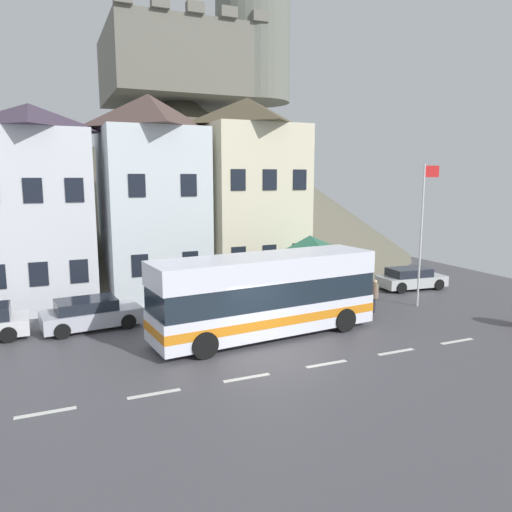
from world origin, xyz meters
TOP-DOWN VIEW (x-y plane):
  - ground_plane at (0.00, -0.00)m, footprint 40.00×60.00m
  - townhouse_00 at (-7.62, 11.87)m, footprint 5.20×5.80m
  - townhouse_01 at (-1.80, 12.10)m, footprint 5.10×6.26m
  - townhouse_02 at (3.93, 12.11)m, footprint 5.41×6.30m
  - hilltop_castle at (4.00, 28.06)m, footprint 40.17×40.17m
  - transit_bus at (0.82, 2.64)m, footprint 9.60×3.39m
  - bus_shelter at (5.06, 6.54)m, footprint 3.60×3.60m
  - parked_car_01 at (12.05, 7.01)m, footprint 3.97×2.06m
  - parked_car_02 at (-5.68, 6.50)m, footprint 4.22×2.34m
  - pedestrian_00 at (4.47, 4.40)m, footprint 0.31×0.29m
  - pedestrian_01 at (7.07, 3.77)m, footprint 0.36×0.36m
  - public_bench at (7.03, 8.19)m, footprint 1.62×0.48m
  - flagpole at (9.82, 3.80)m, footprint 0.95×0.10m

SIDE VIEW (x-z plane):
  - ground_plane at x=0.00m, z-range -0.06..0.00m
  - public_bench at x=7.03m, z-range 0.04..0.91m
  - parked_car_01 at x=12.05m, z-range 0.00..1.22m
  - parked_car_02 at x=-5.68m, z-range -0.01..1.29m
  - pedestrian_00 at x=4.47m, z-range 0.07..1.67m
  - pedestrian_01 at x=7.07m, z-range 0.13..1.73m
  - transit_bus at x=0.82m, z-range 0.01..3.33m
  - bus_shelter at x=5.06m, z-range 1.18..4.68m
  - flagpole at x=9.82m, z-range 0.56..7.61m
  - townhouse_00 at x=-7.62m, z-range 0.00..9.95m
  - townhouse_01 at x=-1.80m, z-range 0.00..10.79m
  - townhouse_02 at x=3.93m, z-range 0.00..10.95m
  - hilltop_castle at x=4.00m, z-range -3.09..17.75m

